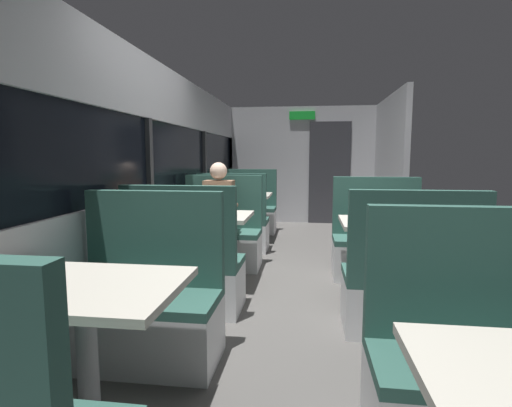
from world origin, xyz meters
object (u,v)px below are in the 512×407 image
Objects in this scene: dining_table_mid_window at (206,224)px; bench_rear_aisle_facing_end at (409,291)px; coffee_cup_secondary at (237,191)px; bench_far_window_facing_entry at (249,213)px; bench_front_aisle_facing_entry at (478,384)px; bench_rear_aisle_facing_entry at (377,248)px; dining_table_rear_aisle at (391,232)px; bench_mid_window_facing_end at (186,274)px; bench_far_window_facing_end at (234,227)px; dining_table_near_window at (85,305)px; bench_mid_window_facing_entry at (221,240)px; dining_table_far_window at (242,200)px; seated_passenger at (220,224)px; bench_near_window_facing_entry at (147,311)px.

bench_rear_aisle_facing_end reaches higher than dining_table_mid_window.
coffee_cup_secondary reaches higher than dining_table_mid_window.
bench_front_aisle_facing_entry is at bearing -70.45° from bench_far_window_facing_entry.
dining_table_rear_aisle is at bearing -90.00° from bench_rear_aisle_facing_entry.
bench_front_aisle_facing_entry is at bearing -38.44° from bench_mid_window_facing_end.
dining_table_mid_window is 1.88m from bench_rear_aisle_facing_entry.
dining_table_rear_aisle is 0.82× the size of bench_rear_aisle_facing_entry.
bench_rear_aisle_facing_entry reaches higher than dining_table_rear_aisle.
bench_front_aisle_facing_entry is at bearing -90.00° from dining_table_rear_aisle.
bench_far_window_facing_end and bench_far_window_facing_entry have the same top height.
dining_table_near_window is 2.22m from dining_table_mid_window.
bench_mid_window_facing_entry is at bearing 90.00° from bench_mid_window_facing_end.
dining_table_mid_window is at bearing 173.62° from dining_table_rear_aisle.
bench_mid_window_facing_end is at bearing 141.56° from bench_front_aisle_facing_entry.
bench_rear_aisle_facing_entry is at bearing 90.00° from bench_front_aisle_facing_entry.
dining_table_far_window is 0.17m from coffee_cup_secondary.
seated_passenger reaches higher than bench_front_aisle_facing_entry.
bench_far_window_facing_entry reaches higher than dining_table_near_window.
bench_rear_aisle_facing_entry is (0.00, 0.70, -0.31)m from dining_table_rear_aisle.
bench_near_window_facing_entry is at bearing -90.00° from dining_table_far_window.
bench_mid_window_facing_entry is at bearing 90.00° from dining_table_mid_window.
bench_far_window_facing_entry is at bearing 90.00° from bench_mid_window_facing_end.
bench_mid_window_facing_entry is 12.22× the size of coffee_cup_secondary.
bench_mid_window_facing_end is at bearing -146.19° from bench_rear_aisle_facing_entry.
bench_far_window_facing_entry is (0.00, 2.92, -0.31)m from dining_table_mid_window.
bench_far_window_facing_entry is at bearing 126.49° from bench_rear_aisle_facing_entry.
dining_table_near_window and dining_table_mid_window have the same top height.
bench_mid_window_facing_entry is 1.22× the size of dining_table_far_window.
bench_rear_aisle_facing_end is (0.00, -0.70, -0.31)m from dining_table_rear_aisle.
dining_table_mid_window is 1.00× the size of dining_table_rear_aisle.
dining_table_rear_aisle is 1.97m from seated_passenger.
bench_mid_window_facing_end is 1.00× the size of bench_far_window_facing_entry.
bench_rear_aisle_facing_end is at bearing -53.51° from bench_far_window_facing_end.
bench_far_window_facing_end is 2.06m from bench_rear_aisle_facing_entry.
bench_rear_aisle_facing_entry is 1.81m from seated_passenger.
bench_far_window_facing_end is 12.22× the size of coffee_cup_secondary.
coffee_cup_secondary is at bearing -146.77° from dining_table_far_window.
bench_mid_window_facing_entry is 2.22m from bench_far_window_facing_entry.
seated_passenger reaches higher than bench_far_window_facing_end.
dining_table_near_window is at bearing -90.00° from dining_table_mid_window.
bench_front_aisle_facing_entry is 2.62m from bench_rear_aisle_facing_entry.
bench_mid_window_facing_end and bench_mid_window_facing_entry have the same top height.
bench_mid_window_facing_end and bench_far_window_facing_end have the same top height.
dining_table_near_window is 1.00× the size of dining_table_mid_window.
bench_near_window_facing_entry is at bearing 90.00° from dining_table_near_window.
bench_rear_aisle_facing_end is (1.79, -3.12, -0.31)m from dining_table_far_window.
bench_rear_aisle_facing_entry is (1.79, 2.02, 0.00)m from bench_near_window_facing_entry.
coffee_cup_secondary is at bearing 121.11° from bench_rear_aisle_facing_end.
bench_mid_window_facing_entry is 2.40m from bench_rear_aisle_facing_end.
bench_mid_window_facing_entry is 0.22m from seated_passenger.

